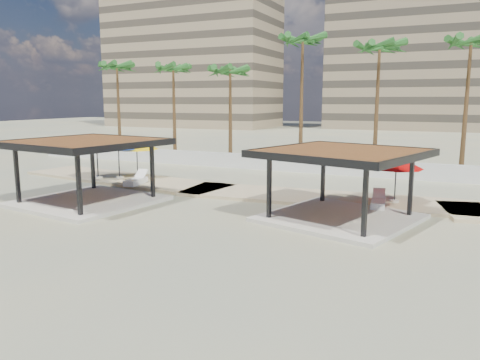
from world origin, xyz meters
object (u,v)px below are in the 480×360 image
object	(u,v)px
umbrella_a	(96,142)
umbrella_c	(396,162)
pavilion_west	(86,166)
lounger_a	(136,181)
lounger_b	(378,203)
pavilion_central	(341,178)

from	to	relation	value
umbrella_a	umbrella_c	bearing A→B (deg)	1.76
pavilion_west	lounger_a	size ratio (longest dim) A/B	3.34
umbrella_c	lounger_a	xyz separation A→B (m)	(-15.52, -1.28, -1.89)
lounger_a	lounger_b	size ratio (longest dim) A/B	1.09
umbrella_a	lounger_a	distance (m)	4.39
pavilion_west	lounger_b	bearing A→B (deg)	27.07
pavilion_central	pavilion_west	world-z (taller)	pavilion_west
lounger_b	umbrella_c	bearing A→B (deg)	-32.45
pavilion_west	lounger_b	world-z (taller)	pavilion_west
pavilion_central	lounger_a	size ratio (longest dim) A/B	3.52
umbrella_c	lounger_b	xyz separation A→B (m)	(-0.62, -1.28, -1.90)
umbrella_c	pavilion_west	bearing A→B (deg)	-157.26
umbrella_a	pavilion_central	bearing A→B (deg)	-11.56
pavilion_west	lounger_b	xyz separation A→B (m)	(14.27, 4.96, -1.66)
pavilion_central	lounger_a	bearing A→B (deg)	-175.76
pavilion_west	umbrella_c	distance (m)	16.15
pavilion_central	umbrella_c	size ratio (longest dim) A/B	2.44
pavilion_west	umbrella_a	xyz separation A→B (m)	(-4.31, 5.65, 0.64)
lounger_a	lounger_b	xyz separation A→B (m)	(14.89, -0.00, -0.01)
umbrella_a	lounger_a	size ratio (longest dim) A/B	1.49
pavilion_west	lounger_a	xyz separation A→B (m)	(-0.62, 4.96, -1.65)
pavilion_west	lounger_a	distance (m)	5.26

